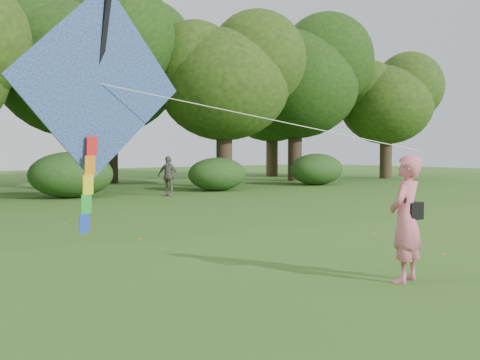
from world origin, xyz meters
TOP-DOWN VIEW (x-y plane):
  - ground at (0.00, 0.00)m, footprint 100.00×100.00m
  - man_kite_flyer at (0.64, 0.00)m, footprint 0.79×0.63m
  - bystander_right at (6.55, 16.23)m, footprint 0.83×1.07m
  - crossbody_bag at (0.76, -0.03)m, footprint 0.43×0.20m
  - flying_kite at (-3.27, 2.12)m, footprint 5.48×2.48m
  - fallen_leaves at (-1.02, 6.04)m, footprint 10.10×11.30m

SIDE VIEW (x-z plane):
  - ground at x=0.00m, z-range 0.00..0.00m
  - fallen_leaves at x=-1.02m, z-range 0.00..0.01m
  - bystander_right at x=6.55m, z-range 0.00..1.69m
  - man_kite_flyer at x=0.64m, z-range 0.00..1.90m
  - crossbody_bag at x=0.76m, z-range 0.71..1.44m
  - flying_kite at x=-3.27m, z-range 1.17..4.49m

